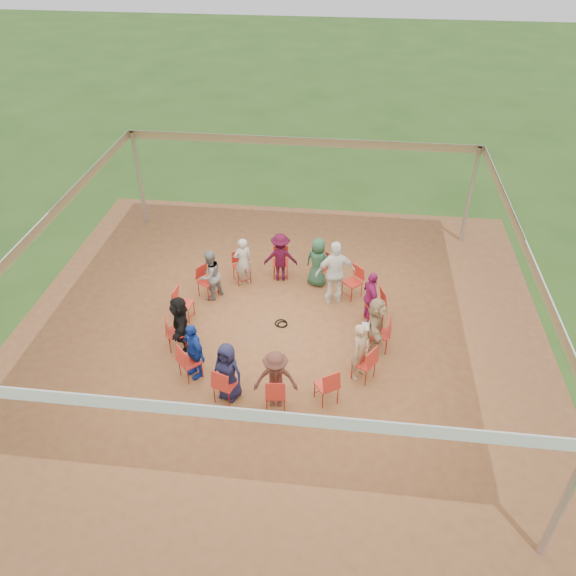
# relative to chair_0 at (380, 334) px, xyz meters

# --- Properties ---
(ground) EXTENTS (80.00, 80.00, 0.00)m
(ground) POSITION_rel_chair_0_xyz_m (-2.42, 0.28, -0.45)
(ground) COLOR #2A4F18
(ground) RESTS_ON ground
(dirt_patch) EXTENTS (13.00, 13.00, 0.00)m
(dirt_patch) POSITION_rel_chair_0_xyz_m (-2.42, 0.28, -0.44)
(dirt_patch) COLOR brown
(dirt_patch) RESTS_ON ground
(tent) EXTENTS (10.33, 10.33, 3.00)m
(tent) POSITION_rel_chair_0_xyz_m (-2.42, 0.28, 1.92)
(tent) COLOR #B2B2B7
(tent) RESTS_ON ground
(chair_0) EXTENTS (0.49, 0.47, 0.90)m
(chair_0) POSITION_rel_chair_0_xyz_m (0.00, 0.00, 0.00)
(chair_0) COLOR red
(chair_0) RESTS_ON ground
(chair_1) EXTENTS (0.55, 0.54, 0.90)m
(chair_1) POSITION_rel_chair_0_xyz_m (-0.12, 1.08, 0.00)
(chair_1) COLOR red
(chair_1) RESTS_ON ground
(chair_2) EXTENTS (0.61, 0.61, 0.90)m
(chair_2) POSITION_rel_chair_0_xyz_m (-0.69, 2.00, 0.00)
(chair_2) COLOR red
(chair_2) RESTS_ON ground
(chair_3) EXTENTS (0.54, 0.56, 0.90)m
(chair_3) POSITION_rel_chair_0_xyz_m (-1.60, 2.58, 0.00)
(chair_3) COLOR red
(chair_3) RESTS_ON ground
(chair_4) EXTENTS (0.46, 0.48, 0.90)m
(chair_4) POSITION_rel_chair_0_xyz_m (-2.68, 2.70, 0.00)
(chair_4) COLOR red
(chair_4) RESTS_ON ground
(chair_5) EXTENTS (0.59, 0.60, 0.90)m
(chair_5) POSITION_rel_chair_0_xyz_m (-3.70, 2.35, 0.00)
(chair_5) COLOR red
(chair_5) RESTS_ON ground
(chair_6) EXTENTS (0.60, 0.59, 0.90)m
(chair_6) POSITION_rel_chair_0_xyz_m (-4.47, 1.59, 0.00)
(chair_6) COLOR red
(chair_6) RESTS_ON ground
(chair_7) EXTENTS (0.49, 0.47, 0.90)m
(chair_7) POSITION_rel_chair_0_xyz_m (-4.83, 0.57, 0.00)
(chair_7) COLOR red
(chair_7) RESTS_ON ground
(chair_8) EXTENTS (0.55, 0.54, 0.90)m
(chair_8) POSITION_rel_chair_0_xyz_m (-4.72, -0.51, 0.00)
(chair_8) COLOR red
(chair_8) RESTS_ON ground
(chair_9) EXTENTS (0.61, 0.61, 0.90)m
(chair_9) POSITION_rel_chair_0_xyz_m (-4.14, -1.43, 0.00)
(chair_9) COLOR red
(chair_9) RESTS_ON ground
(chair_10) EXTENTS (0.54, 0.56, 0.90)m
(chair_10) POSITION_rel_chair_0_xyz_m (-3.23, -2.01, 0.00)
(chair_10) COLOR red
(chair_10) RESTS_ON ground
(chair_11) EXTENTS (0.46, 0.48, 0.90)m
(chair_11) POSITION_rel_chair_0_xyz_m (-2.15, -2.14, 0.00)
(chair_11) COLOR red
(chair_11) RESTS_ON ground
(chair_12) EXTENTS (0.59, 0.60, 0.90)m
(chair_12) POSITION_rel_chair_0_xyz_m (-1.13, -1.78, 0.00)
(chair_12) COLOR red
(chair_12) RESTS_ON ground
(chair_13) EXTENTS (0.60, 0.59, 0.90)m
(chair_13) POSITION_rel_chair_0_xyz_m (-0.36, -1.02, 0.00)
(chair_13) COLOR red
(chair_13) RESTS_ON ground
(person_seated_0) EXTENTS (0.64, 1.36, 1.41)m
(person_seated_0) POSITION_rel_chair_0_xyz_m (-0.12, 0.01, 0.26)
(person_seated_0) COLOR tan
(person_seated_0) RESTS_ON ground
(person_seated_1) EXTENTS (0.67, 0.92, 1.41)m
(person_seated_1) POSITION_rel_chair_0_xyz_m (-0.23, 1.04, 0.26)
(person_seated_1) COLOR #9A1C62
(person_seated_1) RESTS_ON ground
(person_seated_2) EXTENTS (0.78, 0.60, 1.41)m
(person_seated_2) POSITION_rel_chair_0_xyz_m (-1.64, 2.46, 0.26)
(person_seated_2) COLOR #255237
(person_seated_2) RESTS_ON ground
(person_seated_3) EXTENTS (0.96, 0.55, 1.41)m
(person_seated_3) POSITION_rel_chair_0_xyz_m (-2.67, 2.58, 0.26)
(person_seated_3) COLOR #39081D
(person_seated_3) RESTS_ON ground
(person_seated_4) EXTENTS (0.62, 0.56, 1.41)m
(person_seated_4) POSITION_rel_chair_0_xyz_m (-3.64, 2.25, 0.26)
(person_seated_4) COLOR #B0AB9D
(person_seated_4) RESTS_ON ground
(person_seated_5) EXTENTS (0.70, 0.79, 1.41)m
(person_seated_5) POSITION_rel_chair_0_xyz_m (-4.37, 1.52, 0.26)
(person_seated_5) COLOR gray
(person_seated_5) RESTS_ON ground
(person_seated_6) EXTENTS (0.89, 1.40, 1.41)m
(person_seated_6) POSITION_rel_chair_0_xyz_m (-4.60, -0.47, 0.26)
(person_seated_6) COLOR black
(person_seated_6) RESTS_ON ground
(person_seated_7) EXTENTS (0.88, 0.89, 1.41)m
(person_seated_7) POSITION_rel_chair_0_xyz_m (-4.06, -1.35, 0.26)
(person_seated_7) COLOR #17369C
(person_seated_7) RESTS_ON ground
(person_seated_8) EXTENTS (0.78, 0.60, 1.41)m
(person_seated_8) POSITION_rel_chair_0_xyz_m (-3.19, -1.90, 0.26)
(person_seated_8) COLOR #191A39
(person_seated_8) RESTS_ON ground
(person_seated_9) EXTENTS (0.96, 0.55, 1.41)m
(person_seated_9) POSITION_rel_chair_0_xyz_m (-2.17, -2.02, 0.26)
(person_seated_9) COLOR #4F2A22
(person_seated_9) RESTS_ON ground
(person_seated_10) EXTENTS (0.56, 0.62, 1.41)m
(person_seated_10) POSITION_rel_chair_0_xyz_m (-0.46, -0.96, 0.26)
(person_seated_10) COLOR tan
(person_seated_10) RESTS_ON ground
(standing_person) EXTENTS (1.16, 0.81, 1.79)m
(standing_person) POSITION_rel_chair_0_xyz_m (-1.14, 1.74, 0.45)
(standing_person) COLOR white
(standing_person) RESTS_ON ground
(cable_coil) EXTENTS (0.41, 0.41, 0.03)m
(cable_coil) POSITION_rel_chair_0_xyz_m (-2.39, 0.61, -0.43)
(cable_coil) COLOR black
(cable_coil) RESTS_ON ground
(laptop) EXTENTS (0.27, 0.33, 0.21)m
(laptop) POSITION_rel_chair_0_xyz_m (-0.28, 0.03, 0.21)
(laptop) COLOR #B7B7BC
(laptop) RESTS_ON ground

